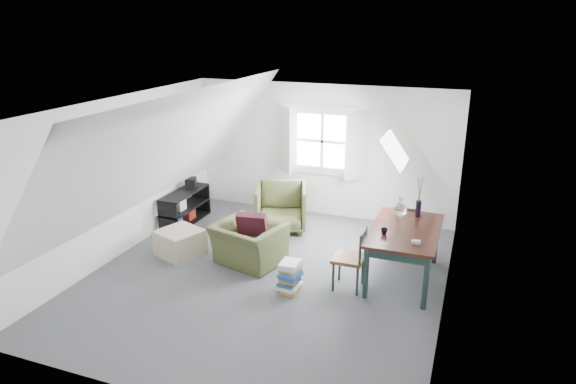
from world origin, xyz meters
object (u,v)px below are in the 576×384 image
at_px(ottoman, 180,243).
at_px(dining_chair_near, 351,258).
at_px(magazine_stack, 290,277).
at_px(dining_table, 405,236).
at_px(dining_chair_far, 406,228).
at_px(armchair_near, 249,263).
at_px(media_shelf, 184,209).
at_px(armchair_far, 281,228).

bearing_deg(ottoman, dining_chair_near, -2.15).
bearing_deg(dining_chair_near, magazine_stack, -66.28).
relative_size(ottoman, dining_chair_near, 0.69).
distance_m(ottoman, dining_chair_near, 2.84).
height_order(dining_table, dining_chair_far, dining_chair_far).
bearing_deg(dining_chair_far, armchair_near, 19.50).
xyz_separation_m(armchair_near, dining_chair_near, (1.67, -0.21, 0.47)).
relative_size(media_shelf, magazine_stack, 2.72).
distance_m(ottoman, dining_chair_far, 3.63).
bearing_deg(dining_chair_near, ottoman, -94.89).
bearing_deg(magazine_stack, ottoman, 166.70).
distance_m(dining_chair_near, magazine_stack, 0.89).
xyz_separation_m(armchair_near, dining_chair_far, (2.21, 1.23, 0.43)).
distance_m(armchair_far, media_shelf, 1.83).
relative_size(ottoman, media_shelf, 0.53).
height_order(ottoman, dining_chair_near, dining_chair_near).
xyz_separation_m(armchair_near, magazine_stack, (0.90, -0.59, 0.22)).
xyz_separation_m(dining_chair_far, media_shelf, (-4.02, -0.15, -0.15)).
relative_size(armchair_far, media_shelf, 0.77).
bearing_deg(armchair_near, magazine_stack, 161.04).
xyz_separation_m(armchair_far, ottoman, (-1.12, -1.57, 0.21)).
xyz_separation_m(ottoman, media_shelf, (-0.65, 1.19, 0.07)).
height_order(dining_chair_far, magazine_stack, dining_chair_far).
bearing_deg(magazine_stack, armchair_near, 146.67).
xyz_separation_m(dining_table, dining_chair_far, (-0.10, 0.93, -0.26)).
bearing_deg(dining_chair_near, dining_chair_far, 156.55).
relative_size(ottoman, dining_table, 0.39).
bearing_deg(ottoman, dining_table, 6.80).
bearing_deg(dining_table, magazine_stack, -152.22).
bearing_deg(armchair_far, media_shelf, 172.75).
distance_m(ottoman, media_shelf, 1.36).
bearing_deg(magazine_stack, dining_chair_far, 54.31).
relative_size(armchair_far, dining_chair_far, 1.11).
relative_size(dining_table, dining_chair_near, 1.77).
bearing_deg(dining_table, dining_chair_far, 91.09).
relative_size(dining_table, magazine_stack, 3.64).
distance_m(armchair_far, dining_table, 2.70).
bearing_deg(dining_table, armchair_far, 148.83).
bearing_deg(armchair_near, dining_chair_far, -136.46).
height_order(armchair_near, dining_table, dining_table).
bearing_deg(armchair_far, dining_chair_far, -25.31).
height_order(dining_chair_far, media_shelf, dining_chair_far).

